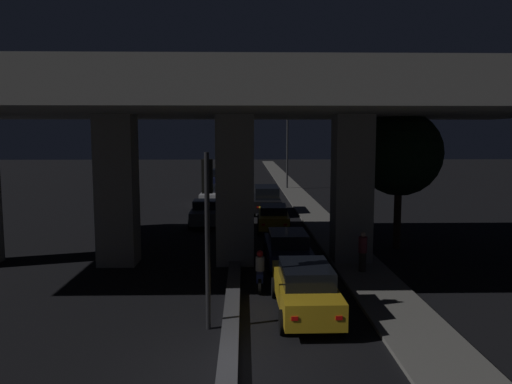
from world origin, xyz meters
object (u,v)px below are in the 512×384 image
object	(u,v)px
street_lamp	(284,143)
car_taxi_yellow_lead	(305,288)
car_white_fourth_oncoming	(227,170)
motorcycle_red_filtering_mid	(250,234)
car_dark_blue_second	(287,247)
car_black_fourth	(266,199)
car_dark_blue_third_oncoming	(220,177)
traffic_light_left_of_median	(207,209)
car_taxi_yellow_third	(273,217)
motorcycle_blue_filtering_near	(260,272)
motorcycle_white_filtering_far	(248,217)
pedestrian_on_sidewalk	(363,252)
car_grey_lead_oncoming	(206,213)
car_white_second_oncoming	(213,194)

from	to	relation	value
street_lamp	car_taxi_yellow_lead	distance (m)	35.79
car_white_fourth_oncoming	motorcycle_red_filtering_mid	bearing A→B (deg)	0.80
car_dark_blue_second	car_black_fourth	bearing A→B (deg)	0.53
car_dark_blue_third_oncoming	motorcycle_red_filtering_mid	xyz separation A→B (m)	(2.93, -29.04, -0.35)
traffic_light_left_of_median	car_white_fourth_oncoming	bearing A→B (deg)	91.35
street_lamp	car_taxi_yellow_third	size ratio (longest dim) A/B	1.65
traffic_light_left_of_median	motorcycle_blue_filtering_near	bearing A→B (deg)	66.37
traffic_light_left_of_median	motorcycle_white_filtering_far	world-z (taller)	traffic_light_left_of_median
car_dark_blue_third_oncoming	motorcycle_blue_filtering_near	size ratio (longest dim) A/B	2.37
car_black_fourth	pedestrian_on_sidewalk	world-z (taller)	car_black_fourth
car_taxi_yellow_third	car_grey_lead_oncoming	distance (m)	4.36
car_white_fourth_oncoming	pedestrian_on_sidewalk	distance (m)	47.17
traffic_light_left_of_median	car_dark_blue_third_oncoming	bearing A→B (deg)	92.31
traffic_light_left_of_median	motorcycle_white_filtering_far	xyz separation A→B (m)	(1.23, 15.81, -2.84)
car_taxi_yellow_third	street_lamp	bearing A→B (deg)	-4.43
traffic_light_left_of_median	car_white_second_oncoming	distance (m)	26.14
car_black_fourth	motorcycle_white_filtering_far	size ratio (longest dim) A/B	2.58
traffic_light_left_of_median	car_black_fourth	size ratio (longest dim) A/B	1.09
motorcycle_white_filtering_far	pedestrian_on_sidewalk	bearing A→B (deg)	-154.62
car_white_second_oncoming	car_white_fourth_oncoming	size ratio (longest dim) A/B	1.20
motorcycle_blue_filtering_near	motorcycle_red_filtering_mid	distance (m)	7.05
car_dark_blue_third_oncoming	street_lamp	bearing A→B (deg)	64.40
car_dark_blue_second	car_grey_lead_oncoming	distance (m)	10.38
car_white_fourth_oncoming	car_black_fourth	bearing A→B (deg)	4.27
car_dark_blue_second	car_white_fourth_oncoming	size ratio (longest dim) A/B	1.14
street_lamp	car_black_fourth	size ratio (longest dim) A/B	1.70
car_dark_blue_third_oncoming	motorcycle_white_filtering_far	distance (m)	24.07
car_black_fourth	street_lamp	bearing A→B (deg)	-8.95
car_white_second_oncoming	motorcycle_blue_filtering_near	bearing A→B (deg)	9.93
car_dark_blue_second	motorcycle_blue_filtering_near	world-z (taller)	car_dark_blue_second
pedestrian_on_sidewalk	car_taxi_yellow_third	bearing A→B (deg)	107.72
motorcycle_blue_filtering_near	street_lamp	bearing A→B (deg)	-3.47
car_taxi_yellow_third	car_grey_lead_oncoming	world-z (taller)	car_grey_lead_oncoming
car_taxi_yellow_third	car_white_fourth_oncoming	bearing A→B (deg)	7.79
car_dark_blue_second	car_black_fourth	xyz separation A→B (m)	(-0.27, 14.02, 0.27)
traffic_light_left_of_median	motorcycle_blue_filtering_near	xyz separation A→B (m)	(1.59, 3.63, -2.84)
car_grey_lead_oncoming	motorcycle_white_filtering_far	distance (m)	2.63
traffic_light_left_of_median	motorcycle_red_filtering_mid	distance (m)	11.13
street_lamp	motorcycle_red_filtering_mid	distance (m)	26.41
traffic_light_left_of_median	car_grey_lead_oncoming	world-z (taller)	traffic_light_left_of_median
street_lamp	car_white_fourth_oncoming	world-z (taller)	street_lamp
car_grey_lead_oncoming	car_dark_blue_third_oncoming	world-z (taller)	car_dark_blue_third_oncoming
car_taxi_yellow_third	motorcycle_blue_filtering_near	xyz separation A→B (m)	(-1.12, -11.13, -0.18)
car_white_second_oncoming	motorcycle_white_filtering_far	distance (m)	10.51
car_dark_blue_second	motorcycle_red_filtering_mid	xyz separation A→B (m)	(-1.53, 3.75, -0.16)
car_dark_blue_third_oncoming	car_taxi_yellow_lead	bearing A→B (deg)	6.72
car_grey_lead_oncoming	pedestrian_on_sidewalk	distance (m)	13.10
car_taxi_yellow_lead	motorcycle_blue_filtering_near	xyz separation A→B (m)	(-1.30, 2.65, -0.25)
car_dark_blue_second	car_white_fourth_oncoming	xyz separation A→B (m)	(-4.09, 45.10, 0.15)
car_taxi_yellow_lead	car_dark_blue_third_oncoming	xyz separation A→B (m)	(-4.49, 38.73, 0.09)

